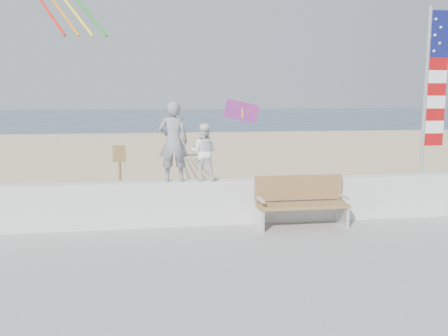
{
  "coord_description": "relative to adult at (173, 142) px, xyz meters",
  "views": [
    {
      "loc": [
        -1.19,
        -7.32,
        2.72
      ],
      "look_at": [
        0.2,
        1.8,
        1.35
      ],
      "focal_mm": 38.0,
      "sensor_mm": 36.0,
      "label": 1
    }
  ],
  "objects": [
    {
      "name": "ground",
      "position": [
        0.78,
        -2.0,
        -1.87
      ],
      "size": [
        220.0,
        220.0,
        0.0
      ],
      "primitive_type": "plane",
      "color": "#2B4056",
      "rests_on": "ground"
    },
    {
      "name": "flag",
      "position": [
        5.42,
        -0.0,
        1.13
      ],
      "size": [
        0.5,
        0.08,
        3.5
      ],
      "color": "silver",
      "rests_on": "seawall"
    },
    {
      "name": "adult",
      "position": [
        0.0,
        0.0,
        0.0
      ],
      "size": [
        0.6,
        0.41,
        1.57
      ],
      "primitive_type": "imported",
      "rotation": [
        0.0,
        0.0,
        3.08
      ],
      "color": "gray",
      "rests_on": "seawall"
    },
    {
      "name": "parafoil_kite",
      "position": [
        1.89,
        2.69,
        0.51
      ],
      "size": [
        0.95,
        0.37,
        0.64
      ],
      "color": "red",
      "rests_on": "ground"
    },
    {
      "name": "child",
      "position": [
        0.6,
        0.0,
        -0.22
      ],
      "size": [
        0.65,
        0.56,
        1.14
      ],
      "primitive_type": "imported",
      "rotation": [
        0.0,
        0.0,
        2.88
      ],
      "color": "white",
      "rests_on": "seawall"
    },
    {
      "name": "sign",
      "position": [
        -1.24,
        2.77,
        -0.92
      ],
      "size": [
        0.32,
        0.07,
        1.46
      ],
      "color": "olive",
      "rests_on": "sand"
    },
    {
      "name": "sand",
      "position": [
        0.78,
        7.0,
        -1.83
      ],
      "size": [
        90.0,
        40.0,
        0.08
      ],
      "primitive_type": "cube",
      "color": "#D1B38B",
      "rests_on": "ground"
    },
    {
      "name": "seawall",
      "position": [
        0.78,
        0.0,
        -1.24
      ],
      "size": [
        30.0,
        0.35,
        0.9
      ],
      "primitive_type": "cube",
      "color": "silver",
      "rests_on": "boardwalk"
    },
    {
      "name": "bench",
      "position": [
        2.49,
        -0.45,
        -1.18
      ],
      "size": [
        1.8,
        0.57,
        1.0
      ],
      "color": "#9A7243",
      "rests_on": "boardwalk"
    }
  ]
}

